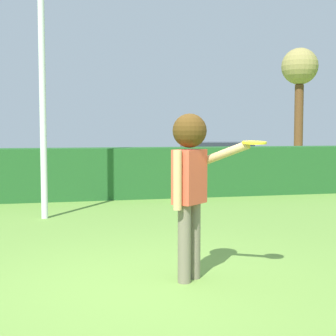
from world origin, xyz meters
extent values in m
plane|color=olive|center=(0.00, 0.00, 0.00)|extent=(60.00, 60.00, 0.00)
cylinder|color=#746B58|center=(0.50, 0.17, 0.42)|extent=(0.14, 0.14, 0.84)
cylinder|color=#746B58|center=(0.35, 0.04, 0.42)|extent=(0.14, 0.14, 0.84)
cube|color=#DE5238|center=(0.42, 0.10, 1.13)|extent=(0.43, 0.42, 0.58)
cylinder|color=tan|center=(0.78, 0.06, 1.37)|extent=(0.48, 0.51, 0.30)
cylinder|color=tan|center=(0.25, -0.05, 1.11)|extent=(0.09, 0.09, 0.62)
sphere|color=tan|center=(0.42, 0.10, 1.59)|extent=(0.22, 0.22, 0.22)
sphere|color=#483010|center=(0.42, 0.10, 1.62)|extent=(0.36, 0.36, 0.36)
cylinder|color=yellow|center=(1.04, -0.17, 1.50)|extent=(0.26, 0.26, 0.04)
cylinder|color=silver|center=(-1.13, 4.47, 2.91)|extent=(0.12, 0.12, 5.82)
cube|color=#225825|center=(0.00, 7.02, 0.60)|extent=(24.59, 0.90, 1.21)
cube|color=#263FA5|center=(4.30, 10.69, 0.57)|extent=(4.42, 2.34, 0.55)
cube|color=#2D333D|center=(4.30, 10.69, 1.05)|extent=(2.42, 1.89, 0.40)
cylinder|color=black|center=(5.89, 11.30, 0.30)|extent=(0.61, 0.19, 0.60)
cylinder|color=black|center=(5.62, 9.62, 0.30)|extent=(0.61, 0.19, 0.60)
cylinder|color=black|center=(2.99, 11.76, 0.30)|extent=(0.61, 0.19, 0.60)
cylinder|color=black|center=(2.72, 10.08, 0.30)|extent=(0.61, 0.19, 0.60)
cylinder|color=brown|center=(10.49, 16.88, 1.89)|extent=(0.41, 0.41, 3.78)
sphere|color=#978A4A|center=(10.49, 16.88, 4.63)|extent=(1.70, 1.70, 1.70)
camera|label=1|loc=(-1.04, -5.10, 1.62)|focal=54.26mm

